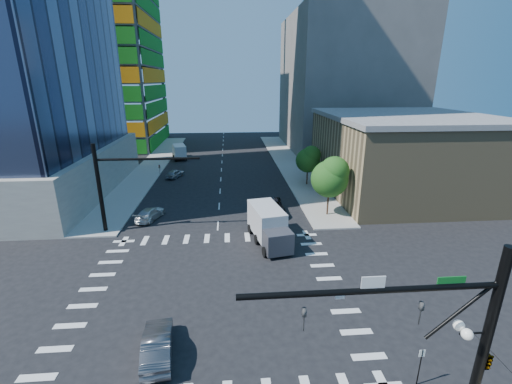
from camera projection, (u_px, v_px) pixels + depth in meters
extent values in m
plane|color=black|center=(214.00, 292.00, 25.29)|extent=(160.00, 160.00, 0.00)
cube|color=silver|center=(214.00, 291.00, 25.29)|extent=(20.00, 20.00, 0.01)
cube|color=#989790|center=(289.00, 163.00, 64.08)|extent=(5.00, 60.00, 0.15)
cube|color=#989790|center=(153.00, 165.00, 62.18)|extent=(5.00, 60.00, 0.15)
cube|color=#17821C|center=(152.00, 34.00, 75.18)|extent=(0.12, 24.00, 49.00)
cube|color=orange|center=(67.00, 24.00, 62.30)|extent=(24.00, 0.12, 49.00)
cube|color=#947D56|center=(403.00, 156.00, 46.45)|extent=(20.00, 22.00, 10.00)
cube|color=slate|center=(409.00, 117.00, 44.79)|extent=(20.50, 22.50, 0.60)
cube|color=#615B57|center=(344.00, 84.00, 75.02)|extent=(24.00, 30.00, 28.00)
cylinder|color=black|center=(485.00, 347.00, 13.82)|extent=(0.40, 0.40, 9.00)
cylinder|color=black|center=(372.00, 291.00, 12.53)|extent=(10.00, 0.24, 0.24)
cylinder|color=black|center=(460.00, 311.00, 13.15)|extent=(2.50, 0.14, 2.50)
imported|color=black|center=(420.00, 313.00, 13.03)|extent=(0.16, 0.20, 1.00)
imported|color=black|center=(304.00, 319.00, 12.69)|extent=(0.16, 0.20, 1.00)
imported|color=black|center=(487.00, 359.00, 14.04)|extent=(0.53, 2.48, 1.00)
cube|color=white|center=(373.00, 283.00, 12.42)|extent=(0.90, 0.04, 0.50)
cube|color=#0D5F1D|center=(452.00, 280.00, 12.66)|extent=(1.10, 0.04, 0.28)
cylinder|color=black|center=(474.00, 333.00, 13.55)|extent=(1.20, 0.08, 0.08)
sphere|color=white|center=(459.00, 325.00, 13.69)|extent=(0.44, 0.44, 0.44)
sphere|color=white|center=(467.00, 334.00, 13.22)|extent=(0.44, 0.44, 0.44)
cylinder|color=black|center=(100.00, 189.00, 33.85)|extent=(0.40, 0.40, 9.00)
cylinder|color=black|center=(148.00, 159.00, 33.32)|extent=(10.00, 0.24, 0.24)
imported|color=black|center=(160.00, 170.00, 33.74)|extent=(0.16, 0.20, 1.00)
cylinder|color=#382316|center=(328.00, 205.00, 39.09)|extent=(0.20, 0.20, 2.27)
sphere|color=#134412|center=(329.00, 179.00, 38.12)|extent=(4.16, 4.16, 4.16)
sphere|color=#356E24|center=(334.00, 171.00, 37.56)|extent=(3.25, 3.25, 3.25)
cylinder|color=#382316|center=(307.00, 178.00, 50.53)|extent=(0.20, 0.20, 1.92)
sphere|color=#134412|center=(308.00, 160.00, 49.71)|extent=(3.52, 3.52, 3.52)
sphere|color=#356E24|center=(311.00, 155.00, 49.20)|extent=(2.75, 2.75, 2.75)
cylinder|color=black|center=(419.00, 368.00, 17.24)|extent=(0.06, 0.06, 2.20)
cube|color=silver|center=(422.00, 353.00, 16.95)|extent=(0.30, 0.03, 0.40)
imported|color=black|center=(273.00, 207.00, 39.96)|extent=(2.60, 5.61, 1.56)
imported|color=silver|center=(150.00, 214.00, 38.23)|extent=(3.10, 4.81, 1.30)
imported|color=#A3A6AB|center=(175.00, 174.00, 54.50)|extent=(2.93, 4.17, 1.32)
imported|color=#4D4D52|center=(158.00, 345.00, 19.22)|extent=(2.14, 4.66, 1.48)
cube|color=#B8B8BA|center=(270.00, 224.00, 32.14)|extent=(3.45, 5.59, 2.71)
cube|color=#42424A|center=(270.00, 231.00, 32.35)|extent=(2.71, 2.30, 1.98)
cube|color=silver|center=(179.00, 150.00, 67.29)|extent=(3.13, 4.82, 2.31)
cube|color=#42424A|center=(179.00, 153.00, 67.47)|extent=(2.36, 2.04, 1.69)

